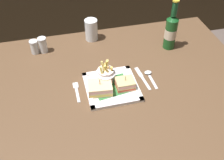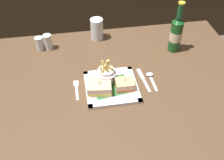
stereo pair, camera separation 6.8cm
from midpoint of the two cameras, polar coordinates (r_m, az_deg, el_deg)
dining_table at (r=1.31m, az=-1.41°, el=-4.35°), size 1.33×0.95×0.75m
square_plate at (r=1.22m, az=-1.68°, el=-1.51°), size 0.23×0.23×0.02m
sandwich_half_left at (r=1.18m, az=-4.19°, el=-1.72°), size 0.11×0.09×0.07m
sandwich_half_right at (r=1.20m, az=1.15°, el=-0.86°), size 0.08×0.07×0.07m
fries_cup at (r=1.21m, az=-2.96°, el=1.42°), size 0.09×0.09×0.11m
beer_bottle at (r=1.44m, az=10.95°, el=10.13°), size 0.06×0.06×0.27m
water_glass at (r=1.51m, az=-5.66°, el=10.16°), size 0.07×0.07×0.12m
fork at (r=1.22m, az=-9.02°, el=-2.27°), size 0.02×0.13×0.00m
knife at (r=1.28m, az=4.83°, el=0.54°), size 0.03×0.16×0.00m
spoon at (r=1.29m, az=6.35°, el=1.06°), size 0.04×0.13×0.01m
salt_shaker at (r=1.47m, az=-17.27°, el=6.49°), size 0.04×0.04×0.07m
pepper_shaker at (r=1.47m, az=-15.62°, el=6.93°), size 0.04×0.04×0.08m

